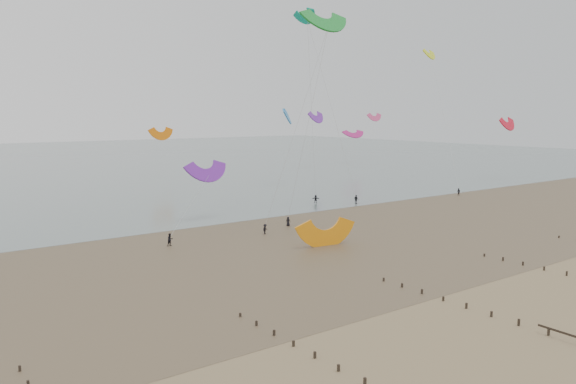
% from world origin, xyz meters
% --- Properties ---
extents(ground, '(500.00, 500.00, 0.00)m').
position_xyz_m(ground, '(0.00, 0.00, 0.00)').
color(ground, brown).
rests_on(ground, ground).
extents(sea_and_shore, '(500.00, 665.00, 0.03)m').
position_xyz_m(sea_and_shore, '(-4.08, 34.40, 0.01)').
color(sea_and_shore, '#475654').
rests_on(sea_and_shore, ground).
extents(kitesurfers, '(125.59, 19.81, 1.84)m').
position_xyz_m(kitesurfers, '(18.46, 47.90, 0.83)').
color(kitesurfers, black).
rests_on(kitesurfers, ground).
extents(grounded_kite, '(8.48, 7.08, 4.21)m').
position_xyz_m(grounded_kite, '(9.60, 28.28, 0.00)').
color(grounded_kite, orange).
rests_on(grounded_kite, ground).
extents(kites_airborne, '(222.42, 100.83, 40.82)m').
position_xyz_m(kites_airborne, '(-12.55, 92.50, 21.97)').
color(kites_airborne, red).
rests_on(kites_airborne, ground).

